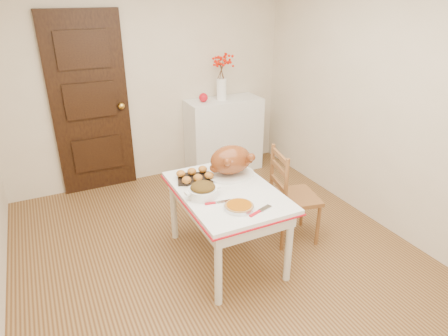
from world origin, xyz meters
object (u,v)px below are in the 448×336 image
chair_oak (295,195)px  pumpkin_pie (239,206)px  sideboard (224,135)px  kitchen_table (226,224)px  turkey_platter (231,161)px

chair_oak → pumpkin_pie: chair_oak is taller
sideboard → pumpkin_pie: sideboard is taller
kitchen_table → chair_oak: chair_oak is taller
pumpkin_pie → kitchen_table: bearing=80.5°
chair_oak → pumpkin_pie: size_ratio=4.05×
turkey_platter → pumpkin_pie: turkey_platter is taller
sideboard → kitchen_table: sideboard is taller
turkey_platter → pumpkin_pie: 0.61m
sideboard → chair_oak: bearing=-93.6°
kitchen_table → turkey_platter: (0.16, 0.23, 0.49)m
chair_oak → turkey_platter: turkey_platter is taller
sideboard → turkey_platter: size_ratio=2.18×
kitchen_table → pumpkin_pie: size_ratio=5.04×
sideboard → pumpkin_pie: size_ratio=4.19×
kitchen_table → turkey_platter: 0.56m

